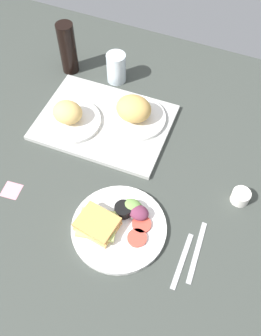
% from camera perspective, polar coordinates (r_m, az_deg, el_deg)
% --- Properties ---
extents(ground_plane, '(1.90, 1.50, 0.03)m').
position_cam_1_polar(ground_plane, '(1.20, -1.44, -2.27)').
color(ground_plane, '#383D38').
extents(serving_tray, '(0.46, 0.34, 0.02)m').
position_cam_1_polar(serving_tray, '(1.32, -4.01, 6.96)').
color(serving_tray, '#B2B2AD').
rests_on(serving_tray, ground_plane).
extents(bread_plate_near, '(0.20, 0.20, 0.08)m').
position_cam_1_polar(bread_plate_near, '(1.31, -9.28, 7.77)').
color(bread_plate_near, white).
rests_on(bread_plate_near, serving_tray).
extents(bread_plate_far, '(0.21, 0.21, 0.10)m').
position_cam_1_polar(bread_plate_far, '(1.29, 0.62, 8.52)').
color(bread_plate_far, white).
rests_on(bread_plate_far, serving_tray).
extents(plate_with_salad, '(0.28, 0.28, 0.05)m').
position_cam_1_polar(plate_with_salad, '(1.09, -2.02, -8.58)').
color(plate_with_salad, white).
rests_on(plate_with_salad, ground_plane).
extents(drinking_glass, '(0.07, 0.07, 0.12)m').
position_cam_1_polar(drinking_glass, '(1.45, -2.19, 15.01)').
color(drinking_glass, silver).
rests_on(drinking_glass, ground_plane).
extents(soda_bottle, '(0.06, 0.06, 0.20)m').
position_cam_1_polar(soda_bottle, '(1.48, -9.54, 17.53)').
color(soda_bottle, black).
rests_on(soda_bottle, ground_plane).
extents(espresso_cup, '(0.06, 0.06, 0.04)m').
position_cam_1_polar(espresso_cup, '(1.18, 16.41, -4.19)').
color(espresso_cup, silver).
rests_on(espresso_cup, ground_plane).
extents(fork, '(0.02, 0.17, 0.01)m').
position_cam_1_polar(fork, '(1.07, 7.88, -13.78)').
color(fork, '#B7B7BC').
rests_on(fork, ground_plane).
extents(knife, '(0.02, 0.19, 0.01)m').
position_cam_1_polar(knife, '(1.09, 10.08, -12.46)').
color(knife, '#B7B7BC').
rests_on(knife, ground_plane).
extents(sticky_note, '(0.06, 0.06, 0.00)m').
position_cam_1_polar(sticky_note, '(1.22, -17.67, -3.26)').
color(sticky_note, pink).
rests_on(sticky_note, ground_plane).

